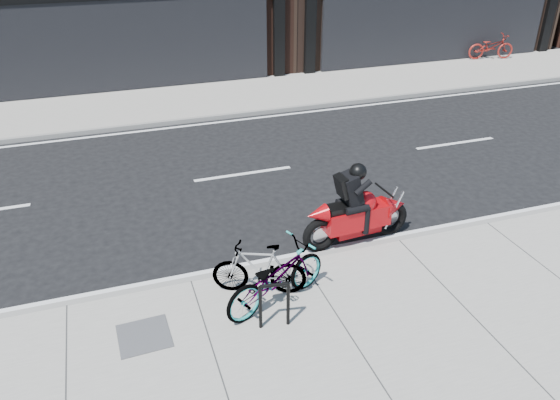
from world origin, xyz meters
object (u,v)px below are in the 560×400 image
object	(u,v)px
bike_rack	(274,301)
bicycle_far	(491,47)
bicycle_rear	(259,269)
utility_grate	(144,336)
bicycle_front	(276,277)
motorcycle	(362,210)

from	to	relation	value
bike_rack	bicycle_far	size ratio (longest dim) A/B	0.42
bicycle_rear	utility_grate	bearing A→B (deg)	-53.83
bicycle_rear	bicycle_front	bearing A→B (deg)	48.22
utility_grate	bicycle_far	bearing A→B (deg)	38.37
bicycle_rear	bicycle_far	xyz separation A→B (m)	(13.37, 11.65, 0.03)
bike_rack	bicycle_front	xyz separation A→B (m)	(0.19, 0.50, 0.04)
bike_rack	bicycle_rear	world-z (taller)	bicycle_rear
utility_grate	bike_rack	bearing A→B (deg)	-11.59
bike_rack	utility_grate	xyz separation A→B (m)	(-1.91, 0.39, -0.46)
bicycle_front	utility_grate	distance (m)	2.16
motorcycle	utility_grate	bearing A→B (deg)	-164.64
bicycle_front	motorcycle	world-z (taller)	motorcycle
bicycle_far	utility_grate	bearing A→B (deg)	139.91
bike_rack	bicycle_rear	bearing A→B (deg)	88.68
bicycle_front	motorcycle	xyz separation A→B (m)	(2.17, 1.41, 0.05)
bicycle_front	utility_grate	xyz separation A→B (m)	(-2.10, -0.11, -0.50)
bike_rack	bicycle_front	world-z (taller)	bicycle_front
bike_rack	motorcycle	xyz separation A→B (m)	(2.36, 1.91, 0.09)
motorcycle	bike_rack	bearing A→B (deg)	-145.26
bicycle_rear	motorcycle	world-z (taller)	motorcycle
bicycle_front	utility_grate	bearing A→B (deg)	71.03
utility_grate	bicycle_rear	bearing A→B (deg)	13.50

